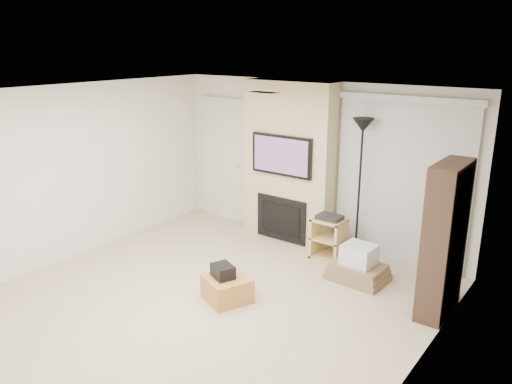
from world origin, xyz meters
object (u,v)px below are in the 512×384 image
Objects in this scene: av_stand at (329,236)px; bookshelf at (444,240)px; box_stack at (358,267)px; floor_lamp at (362,149)px; ottoman at (227,288)px.

bookshelf is at bearing -18.35° from av_stand.
av_stand is 0.86× the size of box_stack.
box_stack is at bearing -61.84° from floor_lamp.
ottoman is 0.76× the size of av_stand.
floor_lamp is (0.68, 2.14, 1.46)m from ottoman.
ottoman is at bearing -125.82° from box_stack.
av_stand is 0.37× the size of bookshelf.
floor_lamp is 2.67× the size of box_stack.
bookshelf is at bearing -30.78° from floor_lamp.
floor_lamp is 3.10× the size of av_stand.
box_stack is (1.05, 1.45, 0.04)m from ottoman.
av_stand is at bearing 149.24° from box_stack.
floor_lamp reaches higher than ottoman.
ottoman is at bearing -101.76° from av_stand.
av_stand reaches higher than box_stack.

